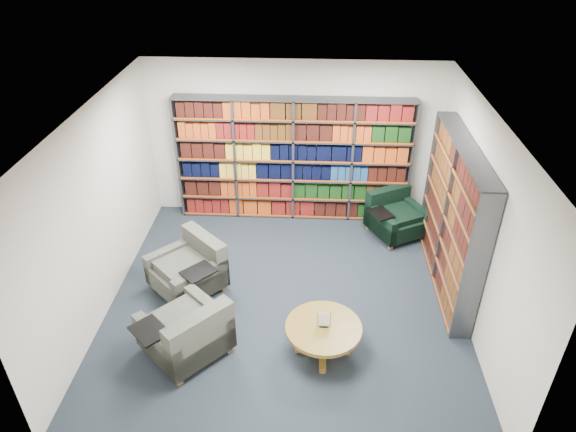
{
  "coord_description": "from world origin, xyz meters",
  "views": [
    {
      "loc": [
        0.34,
        -5.68,
        4.97
      ],
      "look_at": [
        0.0,
        0.6,
        1.05
      ],
      "focal_mm": 32.0,
      "sensor_mm": 36.0,
      "label": 1
    }
  ],
  "objects_px": {
    "chair_green_right": "(394,217)",
    "coffee_table": "(323,332)",
    "chair_teal_front": "(189,335)",
    "chair_teal_left": "(192,269)"
  },
  "relations": [
    {
      "from": "chair_teal_left",
      "to": "chair_green_right",
      "type": "bearing_deg",
      "value": 27.74
    },
    {
      "from": "coffee_table",
      "to": "chair_teal_left",
      "type": "bearing_deg",
      "value": 147.79
    },
    {
      "from": "chair_teal_left",
      "to": "chair_teal_front",
      "type": "relative_size",
      "value": 0.98
    },
    {
      "from": "chair_green_right",
      "to": "coffee_table",
      "type": "height_order",
      "value": "chair_green_right"
    },
    {
      "from": "chair_green_right",
      "to": "chair_teal_front",
      "type": "relative_size",
      "value": 0.86
    },
    {
      "from": "chair_teal_left",
      "to": "chair_teal_front",
      "type": "xyz_separation_m",
      "value": [
        0.25,
        -1.33,
        0.01
      ]
    },
    {
      "from": "chair_green_right",
      "to": "coffee_table",
      "type": "relative_size",
      "value": 1.15
    },
    {
      "from": "chair_green_right",
      "to": "chair_teal_front",
      "type": "bearing_deg",
      "value": -134.16
    },
    {
      "from": "chair_green_right",
      "to": "chair_teal_front",
      "type": "xyz_separation_m",
      "value": [
        -2.91,
        -2.99,
        0.04
      ]
    },
    {
      "from": "chair_green_right",
      "to": "chair_teal_left",
      "type": "bearing_deg",
      "value": -152.26
    }
  ]
}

